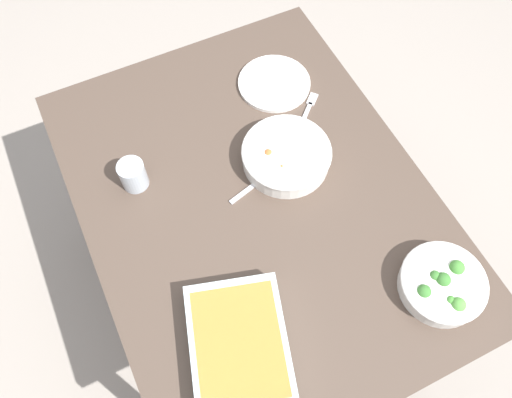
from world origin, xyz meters
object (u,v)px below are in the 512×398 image
(drink_cup, at_px, (133,176))
(fork_on_table, at_px, (307,112))
(baking_dish, at_px, (239,345))
(stew_bowl, at_px, (286,155))
(side_plate, at_px, (274,83))
(spoon_by_stew, at_px, (261,179))
(broccoli_bowl, at_px, (442,284))

(drink_cup, height_order, fork_on_table, drink_cup)
(baking_dish, bearing_deg, stew_bowl, 140.95)
(fork_on_table, bearing_deg, side_plate, -164.63)
(baking_dish, bearing_deg, spoon_by_stew, 147.58)
(drink_cup, relative_size, fork_on_table, 0.60)
(stew_bowl, xyz_separation_m, spoon_by_stew, (0.02, -0.09, -0.03))
(broccoli_bowl, distance_m, drink_cup, 0.83)
(drink_cup, bearing_deg, fork_on_table, 90.88)
(baking_dish, distance_m, fork_on_table, 0.71)
(side_plate, bearing_deg, spoon_by_stew, -32.64)
(side_plate, bearing_deg, drink_cup, -73.56)
(drink_cup, bearing_deg, broccoli_bowl, 43.22)
(drink_cup, xyz_separation_m, side_plate, (-0.15, 0.50, -0.03))
(fork_on_table, bearing_deg, broccoli_bowl, 3.41)
(stew_bowl, xyz_separation_m, broccoli_bowl, (0.49, 0.17, -0.00))
(stew_bowl, xyz_separation_m, side_plate, (-0.26, 0.10, -0.03))
(side_plate, xyz_separation_m, fork_on_table, (0.14, 0.04, -0.00))
(stew_bowl, relative_size, broccoli_bowl, 1.18)
(stew_bowl, height_order, broccoli_bowl, broccoli_bowl)
(stew_bowl, bearing_deg, fork_on_table, 132.89)
(baking_dish, bearing_deg, side_plate, 147.48)
(side_plate, bearing_deg, stew_bowl, -20.07)
(broccoli_bowl, relative_size, side_plate, 0.96)
(side_plate, bearing_deg, baking_dish, -32.52)
(spoon_by_stew, bearing_deg, side_plate, 147.36)
(broccoli_bowl, relative_size, spoon_by_stew, 1.21)
(spoon_by_stew, bearing_deg, baking_dish, -32.42)
(baking_dish, bearing_deg, drink_cup, -172.79)
(side_plate, bearing_deg, broccoli_bowl, 5.66)
(baking_dish, xyz_separation_m, fork_on_table, (-0.54, 0.47, -0.03))
(stew_bowl, bearing_deg, drink_cup, -106.19)
(baking_dish, relative_size, fork_on_table, 2.46)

